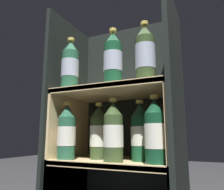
% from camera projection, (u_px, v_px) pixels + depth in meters
% --- Properties ---
extents(fridge_back_wall, '(0.57, 0.02, 0.99)m').
position_uv_depth(fridge_back_wall, '(130.00, 115.00, 1.17)').
color(fridge_back_wall, black).
rests_on(fridge_back_wall, ground_plane).
extents(fridge_side_left, '(0.02, 0.38, 0.99)m').
position_uv_depth(fridge_side_left, '(68.00, 114.00, 1.13)').
color(fridge_side_left, black).
rests_on(fridge_side_left, ground_plane).
extents(fridge_side_right, '(0.02, 0.38, 0.99)m').
position_uv_depth(fridge_side_right, '(177.00, 109.00, 0.90)').
color(fridge_side_right, black).
rests_on(fridge_side_right, ground_plane).
extents(shelf_lower, '(0.53, 0.34, 0.29)m').
position_uv_depth(shelf_lower, '(116.00, 175.00, 0.95)').
color(shelf_lower, '#DBBC84').
rests_on(shelf_lower, ground_plane).
extents(shelf_upper, '(0.53, 0.34, 0.60)m').
position_uv_depth(shelf_upper, '(116.00, 129.00, 0.99)').
color(shelf_upper, '#DBBC84').
rests_on(shelf_upper, ground_plane).
extents(bottle_upper_front_0, '(0.08, 0.08, 0.26)m').
position_uv_depth(bottle_upper_front_0, '(70.00, 66.00, 1.03)').
color(bottle_upper_front_0, '#285B42').
rests_on(bottle_upper_front_0, shelf_upper).
extents(bottle_upper_front_1, '(0.08, 0.08, 0.26)m').
position_uv_depth(bottle_upper_front_1, '(113.00, 59.00, 0.94)').
color(bottle_upper_front_1, '#194C2D').
rests_on(bottle_upper_front_1, shelf_upper).
extents(bottle_upper_front_2, '(0.08, 0.08, 0.26)m').
position_uv_depth(bottle_upper_front_2, '(145.00, 54.00, 0.88)').
color(bottle_upper_front_2, '#384C28').
rests_on(bottle_upper_front_2, shelf_upper).
extents(bottle_lower_front_0, '(0.08, 0.08, 0.26)m').
position_uv_depth(bottle_lower_front_0, '(67.00, 133.00, 0.98)').
color(bottle_lower_front_0, '#285B42').
rests_on(bottle_lower_front_0, shelf_lower).
extents(bottle_lower_front_1, '(0.08, 0.08, 0.26)m').
position_uv_depth(bottle_lower_front_1, '(113.00, 133.00, 0.88)').
color(bottle_lower_front_1, '#384C28').
rests_on(bottle_lower_front_1, shelf_lower).
extents(bottle_lower_front_2, '(0.08, 0.08, 0.26)m').
position_uv_depth(bottle_lower_front_2, '(155.00, 133.00, 0.81)').
color(bottle_lower_front_2, '#144228').
rests_on(bottle_lower_front_2, shelf_lower).
extents(bottle_lower_back_0, '(0.08, 0.08, 0.26)m').
position_uv_depth(bottle_lower_back_0, '(99.00, 133.00, 1.01)').
color(bottle_lower_back_0, '#384C28').
rests_on(bottle_lower_back_0, shelf_lower).
extents(bottle_lower_back_1, '(0.08, 0.08, 0.26)m').
position_uv_depth(bottle_lower_back_1, '(140.00, 133.00, 0.92)').
color(bottle_lower_back_1, '#194C2D').
rests_on(bottle_lower_back_1, shelf_lower).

